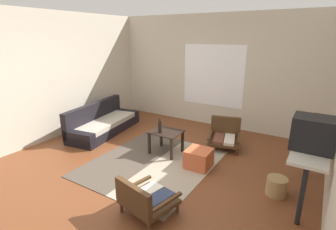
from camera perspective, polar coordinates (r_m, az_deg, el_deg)
ground_plane at (r=4.34m, az=-6.58°, el=-13.18°), size 7.80×7.80×0.00m
far_wall_with_window at (r=6.47m, az=10.23°, el=9.54°), size 5.60×0.13×2.70m
side_wall_left at (r=6.02m, az=-25.66°, el=7.57°), size 0.12×6.60×2.70m
area_rug at (r=4.68m, az=-3.48°, el=-10.62°), size 1.99×2.33×0.01m
couch at (r=6.22m, az=-14.30°, el=-1.84°), size 1.02×2.05×0.68m
coffee_table at (r=4.91m, az=-0.45°, el=-4.75°), size 0.58×0.49×0.45m
armchair_by_window at (r=5.35m, az=12.51°, el=-4.42°), size 0.75×0.75×0.59m
armchair_striped_foreground at (r=3.38m, az=-5.18°, el=-18.08°), size 0.72×0.69×0.51m
ottoman_orange at (r=4.50m, az=6.86°, el=-9.61°), size 0.43×0.43×0.33m
console_shelf at (r=3.96m, az=29.17°, el=-6.96°), size 0.43×1.43×0.81m
crt_television at (r=3.70m, az=29.64°, el=-3.54°), size 0.50×0.41×0.42m
clay_vase at (r=4.12m, az=29.86°, el=-2.79°), size 0.19×0.19×0.37m
glass_bottle at (r=4.78m, az=-1.79°, el=-2.64°), size 0.08×0.08×0.27m
wicker_basket at (r=4.09m, az=23.05°, el=-14.43°), size 0.29×0.29×0.27m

